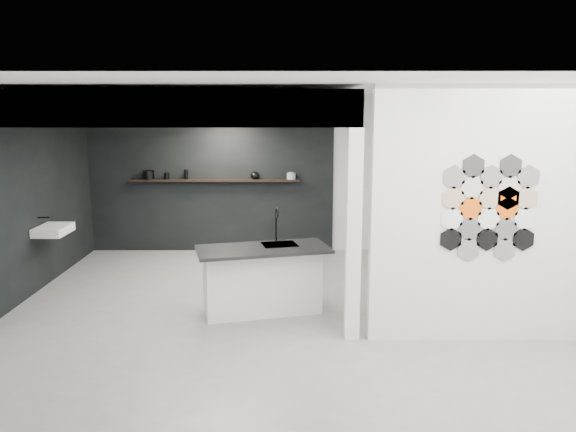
{
  "coord_description": "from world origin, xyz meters",
  "views": [
    {
      "loc": [
        0.12,
        -6.98,
        2.55
      ],
      "look_at": [
        0.1,
        0.3,
        1.15
      ],
      "focal_mm": 35.0,
      "sensor_mm": 36.0,
      "label": 1
    }
  ],
  "objects_px": {
    "kettle": "(255,175)",
    "glass_bowl": "(291,176)",
    "utensil_cup": "(167,176)",
    "wall_basin": "(53,230)",
    "stockpot": "(149,175)",
    "partition_panel": "(483,216)",
    "kitchen_island": "(262,279)",
    "glass_vase": "(291,176)",
    "bottle_dark": "(186,174)"
  },
  "relations": [
    {
      "from": "kitchen_island",
      "to": "wall_basin",
      "type": "bearing_deg",
      "value": 147.58
    },
    {
      "from": "partition_panel",
      "to": "glass_vase",
      "type": "height_order",
      "value": "partition_panel"
    },
    {
      "from": "kettle",
      "to": "stockpot",
      "type": "bearing_deg",
      "value": 166.11
    },
    {
      "from": "glass_vase",
      "to": "bottle_dark",
      "type": "height_order",
      "value": "bottle_dark"
    },
    {
      "from": "glass_vase",
      "to": "kitchen_island",
      "type": "bearing_deg",
      "value": -96.96
    },
    {
      "from": "wall_basin",
      "to": "kitchen_island",
      "type": "distance_m",
      "value": 3.2
    },
    {
      "from": "partition_panel",
      "to": "stockpot",
      "type": "height_order",
      "value": "partition_panel"
    },
    {
      "from": "kettle",
      "to": "utensil_cup",
      "type": "relative_size",
      "value": 1.41
    },
    {
      "from": "kitchen_island",
      "to": "utensil_cup",
      "type": "distance_m",
      "value": 3.68
    },
    {
      "from": "kitchen_island",
      "to": "glass_vase",
      "type": "xyz_separation_m",
      "value": [
        0.37,
        3.06,
        0.94
      ]
    },
    {
      "from": "partition_panel",
      "to": "wall_basin",
      "type": "height_order",
      "value": "partition_panel"
    },
    {
      "from": "glass_vase",
      "to": "utensil_cup",
      "type": "relative_size",
      "value": 1.14
    },
    {
      "from": "kitchen_island",
      "to": "stockpot",
      "type": "bearing_deg",
      "value": 110.81
    },
    {
      "from": "stockpot",
      "to": "utensil_cup",
      "type": "distance_m",
      "value": 0.32
    },
    {
      "from": "wall_basin",
      "to": "glass_vase",
      "type": "bearing_deg",
      "value": 31.35
    },
    {
      "from": "wall_basin",
      "to": "glass_vase",
      "type": "xyz_separation_m",
      "value": [
        3.39,
        2.07,
        0.53
      ]
    },
    {
      "from": "stockpot",
      "to": "glass_bowl",
      "type": "relative_size",
      "value": 1.22
    },
    {
      "from": "partition_panel",
      "to": "kitchen_island",
      "type": "xyz_separation_m",
      "value": [
        -2.45,
        0.81,
        -0.96
      ]
    },
    {
      "from": "kettle",
      "to": "glass_vase",
      "type": "distance_m",
      "value": 0.64
    },
    {
      "from": "partition_panel",
      "to": "kitchen_island",
      "type": "distance_m",
      "value": 2.75
    },
    {
      "from": "kitchen_island",
      "to": "partition_panel",
      "type": "bearing_deg",
      "value": -32.38
    },
    {
      "from": "kitchen_island",
      "to": "stockpot",
      "type": "height_order",
      "value": "stockpot"
    },
    {
      "from": "kettle",
      "to": "wall_basin",
      "type": "bearing_deg",
      "value": -156.97
    },
    {
      "from": "glass_bowl",
      "to": "utensil_cup",
      "type": "bearing_deg",
      "value": 180.0
    },
    {
      "from": "kitchen_island",
      "to": "bottle_dark",
      "type": "distance_m",
      "value": 3.53
    },
    {
      "from": "bottle_dark",
      "to": "kitchen_island",
      "type": "bearing_deg",
      "value": -64.16
    },
    {
      "from": "wall_basin",
      "to": "glass_bowl",
      "type": "xyz_separation_m",
      "value": [
        3.39,
        2.07,
        0.53
      ]
    },
    {
      "from": "wall_basin",
      "to": "stockpot",
      "type": "bearing_deg",
      "value": 67.01
    },
    {
      "from": "partition_panel",
      "to": "wall_basin",
      "type": "xyz_separation_m",
      "value": [
        -5.46,
        1.8,
        -0.55
      ]
    },
    {
      "from": "stockpot",
      "to": "kettle",
      "type": "bearing_deg",
      "value": 0.0
    },
    {
      "from": "kitchen_island",
      "to": "utensil_cup",
      "type": "xyz_separation_m",
      "value": [
        -1.82,
        3.06,
        0.93
      ]
    },
    {
      "from": "bottle_dark",
      "to": "kettle",
      "type": "bearing_deg",
      "value": 0.0
    },
    {
      "from": "bottle_dark",
      "to": "utensil_cup",
      "type": "distance_m",
      "value": 0.34
    },
    {
      "from": "stockpot",
      "to": "kettle",
      "type": "height_order",
      "value": "stockpot"
    },
    {
      "from": "wall_basin",
      "to": "kettle",
      "type": "relative_size",
      "value": 3.88
    },
    {
      "from": "wall_basin",
      "to": "glass_bowl",
      "type": "height_order",
      "value": "glass_bowl"
    },
    {
      "from": "stockpot",
      "to": "partition_panel",
      "type": "bearing_deg",
      "value": -40.1
    },
    {
      "from": "stockpot",
      "to": "kettle",
      "type": "xyz_separation_m",
      "value": [
        1.87,
        0.0,
        -0.01
      ]
    },
    {
      "from": "stockpot",
      "to": "bottle_dark",
      "type": "xyz_separation_m",
      "value": [
        0.66,
        0.0,
        0.01
      ]
    },
    {
      "from": "partition_panel",
      "to": "glass_bowl",
      "type": "distance_m",
      "value": 4.39
    },
    {
      "from": "wall_basin",
      "to": "kitchen_island",
      "type": "bearing_deg",
      "value": -18.25
    },
    {
      "from": "glass_vase",
      "to": "wall_basin",
      "type": "bearing_deg",
      "value": -148.65
    },
    {
      "from": "kettle",
      "to": "glass_bowl",
      "type": "xyz_separation_m",
      "value": [
        0.64,
        0.0,
        -0.01
      ]
    },
    {
      "from": "partition_panel",
      "to": "wall_basin",
      "type": "relative_size",
      "value": 4.67
    },
    {
      "from": "wall_basin",
      "to": "stockpot",
      "type": "distance_m",
      "value": 2.31
    },
    {
      "from": "kettle",
      "to": "bottle_dark",
      "type": "height_order",
      "value": "bottle_dark"
    },
    {
      "from": "partition_panel",
      "to": "kettle",
      "type": "xyz_separation_m",
      "value": [
        -2.72,
        3.87,
        -0.01
      ]
    },
    {
      "from": "partition_panel",
      "to": "bottle_dark",
      "type": "relative_size",
      "value": 16.39
    },
    {
      "from": "glass_bowl",
      "to": "stockpot",
      "type": "bearing_deg",
      "value": 180.0
    },
    {
      "from": "kitchen_island",
      "to": "glass_bowl",
      "type": "distance_m",
      "value": 3.22
    }
  ]
}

